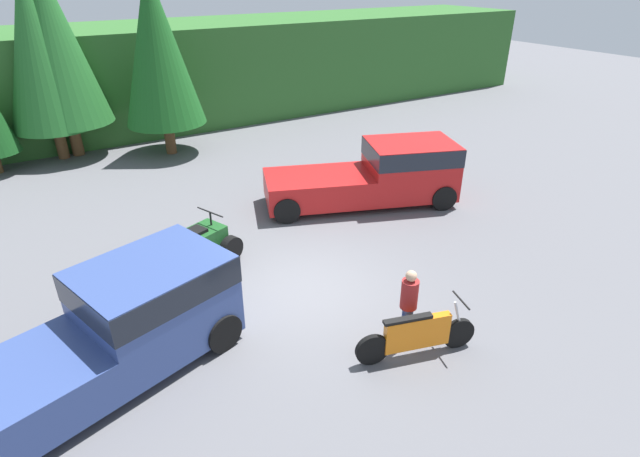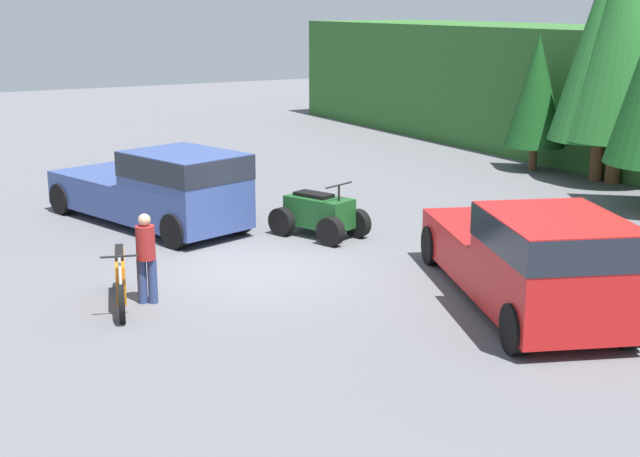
{
  "view_description": "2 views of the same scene",
  "coord_description": "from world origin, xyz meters",
  "views": [
    {
      "loc": [
        -4.6,
        -8.23,
        6.56
      ],
      "look_at": [
        0.99,
        0.88,
        0.95
      ],
      "focal_mm": 28.0,
      "sensor_mm": 36.0,
      "label": 1
    },
    {
      "loc": [
        15.3,
        -7.04,
        5.1
      ],
      "look_at": [
        0.99,
        0.88,
        0.95
      ],
      "focal_mm": 50.0,
      "sensor_mm": 36.0,
      "label": 2
    }
  ],
  "objects": [
    {
      "name": "ground_plane",
      "position": [
        0.0,
        0.0,
        0.0
      ],
      "size": [
        80.0,
        80.0,
        0.0
      ],
      "primitive_type": "plane",
      "color": "#5B5B60"
    },
    {
      "name": "dirt_bike",
      "position": [
        0.77,
        -2.94,
        0.47
      ],
      "size": [
        2.34,
        0.91,
        1.13
      ],
      "rotation": [
        0.0,
        0.0,
        -0.28
      ],
      "color": "black",
      "rests_on": "ground_plane"
    },
    {
      "name": "quad_atv",
      "position": [
        -1.68,
        2.33,
        0.5
      ],
      "size": [
        2.34,
        1.84,
        1.27
      ],
      "rotation": [
        0.0,
        0.0,
        0.37
      ],
      "color": "black",
      "rests_on": "ground_plane"
    },
    {
      "name": "traffic_cone",
      "position": [
        -3.89,
        2.83,
        0.25
      ],
      "size": [
        0.42,
        0.42,
        0.55
      ],
      "color": "black",
      "rests_on": "ground_plane"
    },
    {
      "name": "tree_mid_right",
      "position": [
        -2.89,
        12.76,
        4.23
      ],
      "size": [
        3.16,
        3.16,
        7.19
      ],
      "color": "brown",
      "rests_on": "ground_plane"
    },
    {
      "name": "tree_right",
      "position": [
        0.3,
        11.06,
        3.98
      ],
      "size": [
        2.98,
        2.98,
        6.77
      ],
      "color": "brown",
      "rests_on": "ground_plane"
    },
    {
      "name": "tree_mid_left",
      "position": [
        -3.43,
        12.66,
        3.96
      ],
      "size": [
        2.96,
        2.96,
        6.73
      ],
      "color": "brown",
      "rests_on": "ground_plane"
    },
    {
      "name": "rider_person",
      "position": [
        0.89,
        -2.51,
        0.87
      ],
      "size": [
        0.45,
        0.45,
        1.61
      ],
      "rotation": [
        0.0,
        0.0,
        -0.49
      ],
      "color": "navy",
      "rests_on": "ground_plane"
    },
    {
      "name": "pickup_truck_red",
      "position": [
        4.49,
        3.01,
        0.98
      ],
      "size": [
        6.1,
        3.88,
        1.88
      ],
      "rotation": [
        0.0,
        0.0,
        -0.36
      ],
      "color": "red",
      "rests_on": "ground_plane"
    },
    {
      "name": "hillside_backdrop",
      "position": [
        0.0,
        16.0,
        2.16
      ],
      "size": [
        44.0,
        6.0,
        4.31
      ],
      "color": "#2D6028",
      "rests_on": "ground_plane"
    },
    {
      "name": "pickup_truck_second",
      "position": [
        -4.12,
        -0.49,
        0.98
      ],
      "size": [
        5.96,
        3.53,
        1.88
      ],
      "rotation": [
        0.0,
        0.0,
        0.3
      ],
      "color": "#334784",
      "rests_on": "ground_plane"
    }
  ]
}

